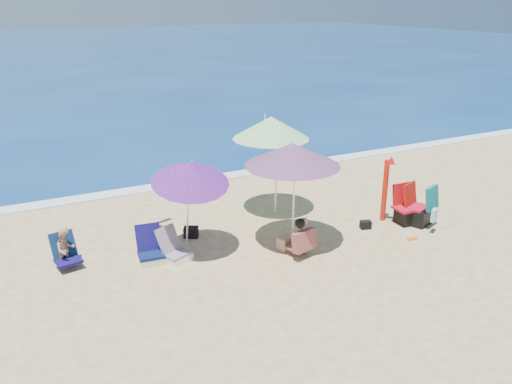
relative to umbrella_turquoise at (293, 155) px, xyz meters
name	(u,v)px	position (x,y,z in m)	size (l,w,h in m)	color
ground	(295,262)	(-0.31, -0.70, -1.84)	(120.00, 120.00, 0.00)	#D8BC84
sea	(38,53)	(-0.31, 44.30, -1.89)	(120.00, 80.00, 0.12)	navy
foam	(196,181)	(-0.31, 4.40, -1.82)	(120.00, 0.50, 0.04)	white
umbrella_turquoise	(293,155)	(0.00, 0.00, 0.00)	(2.05, 2.05, 2.09)	white
umbrella_striped	(271,128)	(0.44, 1.67, 0.11)	(2.18, 2.18, 2.23)	white
umbrella_blue	(191,173)	(-1.83, 0.49, -0.23)	(1.53, 1.58, 1.97)	white
furled_umbrella	(386,185)	(2.40, 0.11, -1.01)	(0.21, 0.33, 1.51)	red
chair_navy	(151,253)	(-2.65, 0.54, -1.66)	(0.53, 0.63, 0.65)	#0B1940
chair_rainbow	(175,253)	(-2.26, 0.36, -1.67)	(0.64, 0.68, 0.62)	#BF4A43
camp_chair_left	(407,212)	(2.78, -0.20, -1.58)	(0.60, 0.53, 0.85)	red
camp_chair_right	(420,210)	(2.95, -0.41, -1.51)	(0.66, 0.96, 0.91)	#BB0D2F
person_center	(303,238)	(-0.06, -0.54, -1.46)	(0.56, 0.54, 0.78)	#B0776A
person_left	(65,249)	(-4.07, 1.01, -1.48)	(0.51, 0.62, 0.79)	tan
bag_black_a	(191,232)	(-1.63, 1.21, -1.73)	(0.35, 0.32, 0.21)	black
bag_tan	(285,243)	(-0.20, -0.15, -1.71)	(0.36, 0.31, 0.26)	tan
bag_navy_b	(405,208)	(3.12, 0.22, -1.71)	(0.39, 0.33, 0.26)	#1B1F3C
bag_black_b	(366,225)	(1.79, -0.06, -1.75)	(0.26, 0.21, 0.17)	black
orange_item	(412,238)	(2.30, -0.91, -1.82)	(0.22, 0.12, 0.03)	orange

